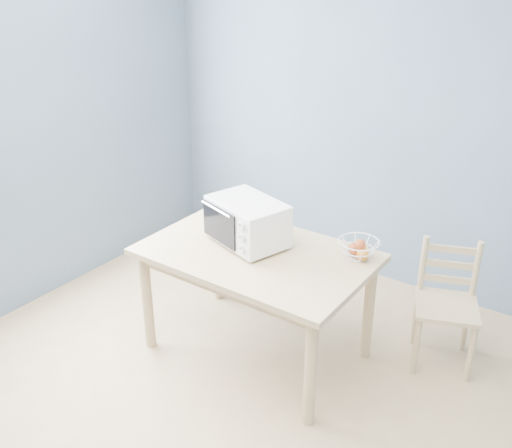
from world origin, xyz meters
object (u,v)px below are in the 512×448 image
Objects in this scene: dining_table at (256,266)px; fruit_basket at (359,248)px; toaster_oven at (245,220)px; dining_chair at (446,306)px.

fruit_basket is (0.55, 0.29, 0.17)m from dining_table.
toaster_oven is 2.04× the size of fruit_basket.
toaster_oven is 1.38m from dining_chair.
dining_table is at bearing -170.08° from dining_chair.
dining_table is at bearing -152.07° from fruit_basket.
fruit_basket is 0.34× the size of dining_chair.
dining_table is at bearing -9.57° from toaster_oven.
toaster_oven reaches higher than fruit_basket.
toaster_oven reaches higher than dining_chair.
toaster_oven is (-0.13, 0.07, 0.25)m from dining_table.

